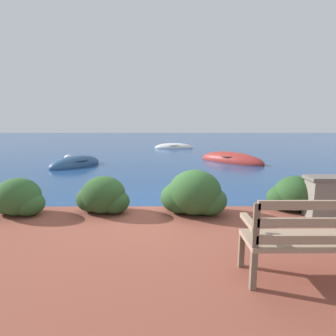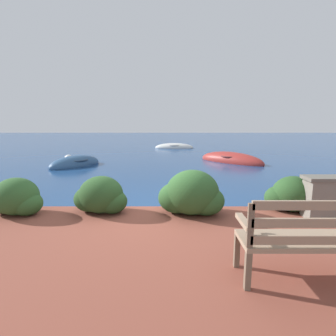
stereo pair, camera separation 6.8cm
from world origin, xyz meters
name	(u,v)px [view 1 (the left image)]	position (x,y,z in m)	size (l,w,h in m)	color
ground_plane	(156,217)	(0.00, 0.00, 0.00)	(80.00, 80.00, 0.00)	navy
park_bench	(313,237)	(1.73, -2.45, 0.70)	(1.37, 0.48, 0.93)	brown
hedge_clump_far_left	(18,199)	(-2.46, -0.44, 0.51)	(0.99, 0.71, 0.67)	#2D5628
hedge_clump_left	(103,197)	(-0.96, -0.34, 0.52)	(1.01, 0.72, 0.68)	#284C23
hedge_clump_centre	(194,195)	(0.70, -0.41, 0.57)	(1.19, 0.86, 0.81)	#2D5628
hedge_clump_right	(294,196)	(2.61, -0.25, 0.51)	(0.98, 0.70, 0.66)	#284C23
rowboat_nearest	(75,165)	(-3.70, 6.09, 0.07)	(2.23, 2.61, 0.79)	#2D517A
rowboat_mid	(231,161)	(3.24, 7.19, 0.07)	(3.00, 3.08, 0.84)	#9E2D28
rowboat_far	(174,147)	(0.73, 13.73, 0.06)	(2.76, 1.10, 0.63)	silver
mooring_buoy	(69,159)	(-4.58, 7.68, 0.08)	(0.48, 0.48, 0.43)	white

